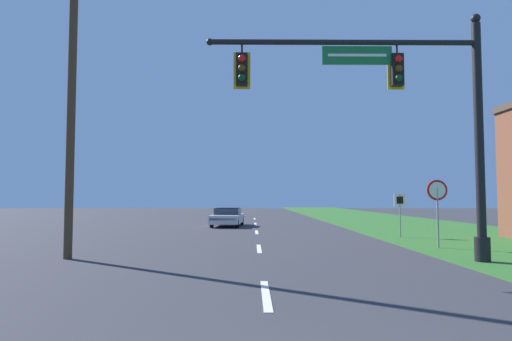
{
  "coord_description": "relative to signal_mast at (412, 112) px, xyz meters",
  "views": [
    {
      "loc": [
        -0.28,
        -2.94,
        1.88
      ],
      "look_at": [
        0.0,
        25.67,
        3.6
      ],
      "focal_mm": 32.0,
      "sensor_mm": 36.0,
      "label": 1
    }
  ],
  "objects": [
    {
      "name": "route_sign_post",
      "position": [
        2.31,
        8.28,
        -2.87
      ],
      "size": [
        0.55,
        0.06,
        2.03
      ],
      "color": "gray",
      "rests_on": "grass_verge_right"
    },
    {
      "name": "signal_mast",
      "position": [
        0.0,
        0.0,
        0.0
      ],
      "size": [
        8.24,
        0.47,
        7.32
      ],
      "color": "black",
      "rests_on": "grass_verge_right"
    },
    {
      "name": "utility_pole_near",
      "position": [
        -10.37,
        1.0,
        1.15
      ],
      "size": [
        1.8,
        0.26,
        10.77
      ],
      "color": "#4C3823",
      "rests_on": "ground"
    },
    {
      "name": "stop_sign",
      "position": [
        2.19,
        3.64,
        -2.53
      ],
      "size": [
        0.76,
        0.07,
        2.5
      ],
      "color": "gray",
      "rests_on": "grass_verge_right"
    },
    {
      "name": "grass_verge_right",
      "position": [
        6.08,
        19.73,
        -4.38
      ],
      "size": [
        10.0,
        110.0,
        0.04
      ],
      "color": "#2D6626",
      "rests_on": "ground"
    },
    {
      "name": "car_ahead",
      "position": [
        -6.29,
        17.22,
        -3.79
      ],
      "size": [
        2.16,
        4.8,
        1.19
      ],
      "color": "black",
      "rests_on": "ground"
    },
    {
      "name": "road_center_line",
      "position": [
        -4.42,
        11.73,
        -4.39
      ],
      "size": [
        0.16,
        34.8,
        0.01
      ],
      "color": "silver",
      "rests_on": "ground"
    }
  ]
}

